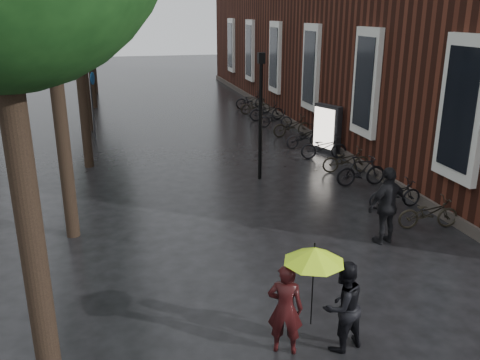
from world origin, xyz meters
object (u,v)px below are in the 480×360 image
object	(u,v)px
person_burgundy	(285,309)
parked_bicycles	(300,133)
lamp_post	(261,104)
pedestrian_walking	(387,206)
ad_lightbox	(327,129)
person_black	(343,306)

from	to	relation	value
person_burgundy	parked_bicycles	size ratio (longest dim) A/B	0.09
parked_bicycles	lamp_post	distance (m)	5.53
parked_bicycles	lamp_post	world-z (taller)	lamp_post
lamp_post	pedestrian_walking	bearing A→B (deg)	-73.99
person_burgundy	lamp_post	size ratio (longest dim) A/B	0.39
ad_lightbox	person_burgundy	bearing A→B (deg)	-137.96
parked_bicycles	lamp_post	size ratio (longest dim) A/B	4.42
person_black	pedestrian_walking	xyz separation A→B (m)	(2.74, 3.46, 0.16)
person_black	lamp_post	bearing A→B (deg)	-114.17
person_black	ad_lightbox	size ratio (longest dim) A/B	0.82
person_burgundy	pedestrian_walking	bearing A→B (deg)	-114.42
pedestrian_walking	lamp_post	world-z (taller)	lamp_post
ad_lightbox	parked_bicycles	bearing A→B (deg)	82.73
person_burgundy	lamp_post	distance (m)	9.15
pedestrian_walking	lamp_post	bearing A→B (deg)	-87.96
pedestrian_walking	lamp_post	xyz separation A→B (m)	(-1.55, 5.41, 1.54)
ad_lightbox	lamp_post	distance (m)	4.48
person_black	ad_lightbox	distance (m)	12.24
pedestrian_walking	parked_bicycles	distance (m)	9.72
person_burgundy	lamp_post	bearing A→B (deg)	-80.20
person_black	pedestrian_walking	world-z (taller)	pedestrian_walking
pedestrian_walking	ad_lightbox	size ratio (longest dim) A/B	1.00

